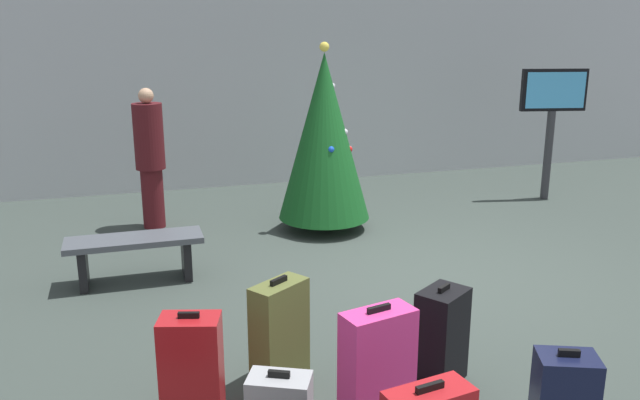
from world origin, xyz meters
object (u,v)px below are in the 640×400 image
at_px(waiting_bench, 135,249).
at_px(suitcase_5, 191,365).
at_px(suitcase_8, 280,333).
at_px(flight_info_kiosk, 552,108).
at_px(suitcase_3, 441,336).
at_px(holiday_tree, 324,137).
at_px(suitcase_4, 378,362).
at_px(traveller_0, 150,156).

relative_size(waiting_bench, suitcase_5, 1.87).
xyz_separation_m(waiting_bench, suitcase_8, (0.95, -2.29, 0.03)).
xyz_separation_m(flight_info_kiosk, suitcase_5, (-5.74, -4.11, -1.04)).
height_order(suitcase_3, suitcase_5, suitcase_3).
bearing_deg(suitcase_3, holiday_tree, 85.65).
bearing_deg(waiting_bench, suitcase_8, -67.43).
bearing_deg(suitcase_5, suitcase_4, -17.72).
height_order(flight_info_kiosk, suitcase_3, flight_info_kiosk).
distance_m(holiday_tree, suitcase_8, 3.81).
distance_m(suitcase_4, suitcase_8, 0.78).
relative_size(suitcase_3, suitcase_4, 0.97).
height_order(holiday_tree, traveller_0, holiday_tree).
bearing_deg(suitcase_5, suitcase_3, -4.61).
height_order(flight_info_kiosk, suitcase_8, flight_info_kiosk).
bearing_deg(suitcase_3, suitcase_5, 175.39).
bearing_deg(suitcase_3, waiting_bench, 128.41).
bearing_deg(suitcase_5, suitcase_8, 16.25).
height_order(traveller_0, suitcase_3, traveller_0).
relative_size(waiting_bench, suitcase_3, 1.80).
xyz_separation_m(holiday_tree, suitcase_5, (-2.07, -3.63, -0.86)).
bearing_deg(traveller_0, flight_info_kiosk, -2.54).
xyz_separation_m(suitcase_3, suitcase_8, (-1.13, 0.33, 0.03)).
bearing_deg(suitcase_5, traveller_0, 90.25).
xyz_separation_m(waiting_bench, suitcase_3, (2.08, -2.63, 0.00)).
relative_size(waiting_bench, traveller_0, 0.75).
xyz_separation_m(flight_info_kiosk, suitcase_8, (-5.08, -3.92, -0.99)).
xyz_separation_m(flight_info_kiosk, suitcase_4, (-4.55, -4.49, -1.01)).
distance_m(suitcase_4, suitcase_5, 1.25).
bearing_deg(waiting_bench, holiday_tree, 25.85).
bearing_deg(suitcase_8, suitcase_5, -163.75).
height_order(traveller_0, suitcase_4, traveller_0).
relative_size(flight_info_kiosk, waiting_bench, 1.44).
bearing_deg(flight_info_kiosk, waiting_bench, -164.93).
xyz_separation_m(waiting_bench, suitcase_5, (0.30, -2.48, -0.01)).
height_order(waiting_bench, suitcase_8, suitcase_8).
xyz_separation_m(traveller_0, suitcase_3, (1.80, -4.51, -0.59)).
distance_m(holiday_tree, flight_info_kiosk, 3.70).
height_order(flight_info_kiosk, suitcase_4, flight_info_kiosk).
distance_m(waiting_bench, suitcase_5, 2.50).
xyz_separation_m(flight_info_kiosk, suitcase_3, (-3.95, -4.25, -1.02)).
distance_m(traveller_0, suitcase_3, 4.89).
relative_size(flight_info_kiosk, traveller_0, 1.08).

